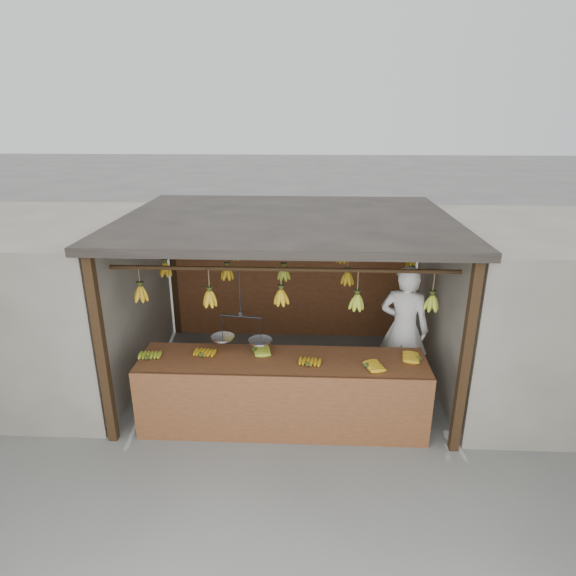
{
  "coord_description": "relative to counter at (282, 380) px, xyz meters",
  "views": [
    {
      "loc": [
        0.3,
        -6.19,
        3.67
      ],
      "look_at": [
        0.0,
        0.3,
        1.3
      ],
      "focal_mm": 30.0,
      "sensor_mm": 36.0,
      "label": 1
    }
  ],
  "objects": [
    {
      "name": "ground",
      "position": [
        0.0,
        1.23,
        -0.7
      ],
      "size": [
        80.0,
        80.0,
        0.0
      ],
      "primitive_type": "plane",
      "color": "#5B5B57"
    },
    {
      "name": "balance_scale",
      "position": [
        -0.5,
        0.23,
        0.45
      ],
      "size": [
        0.74,
        0.34,
        0.9
      ],
      "color": "black",
      "rests_on": "ground"
    },
    {
      "name": "counter",
      "position": [
        0.0,
        0.0,
        0.0
      ],
      "size": [
        3.48,
        0.79,
        0.96
      ],
      "color": "brown",
      "rests_on": "ground"
    },
    {
      "name": "neighbor_right",
      "position": [
        3.6,
        1.23,
        0.45
      ],
      "size": [
        3.0,
        3.0,
        2.3
      ],
      "primitive_type": "cube",
      "color": "slate",
      "rests_on": "ground"
    },
    {
      "name": "vendor",
      "position": [
        1.6,
        1.06,
        0.2
      ],
      "size": [
        0.77,
        0.63,
        1.81
      ],
      "primitive_type": "imported",
      "rotation": [
        0.0,
        0.0,
        2.79
      ],
      "color": "white",
      "rests_on": "ground"
    },
    {
      "name": "stall",
      "position": [
        0.0,
        1.56,
        1.27
      ],
      "size": [
        4.3,
        3.3,
        2.4
      ],
      "color": "black",
      "rests_on": "ground"
    },
    {
      "name": "bag_bundles",
      "position": [
        1.94,
        2.58,
        0.27
      ],
      "size": [
        0.08,
        0.26,
        1.23
      ],
      "color": "yellow",
      "rests_on": "ground"
    },
    {
      "name": "neighbor_left",
      "position": [
        -3.6,
        1.23,
        0.45
      ],
      "size": [
        3.0,
        3.0,
        2.3
      ],
      "primitive_type": "cube",
      "color": "slate",
      "rests_on": "ground"
    },
    {
      "name": "hanging_bananas",
      "position": [
        -0.0,
        1.23,
        0.92
      ],
      "size": [
        3.55,
        2.24,
        0.39
      ],
      "color": "#B68813",
      "rests_on": "ground"
    }
  ]
}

